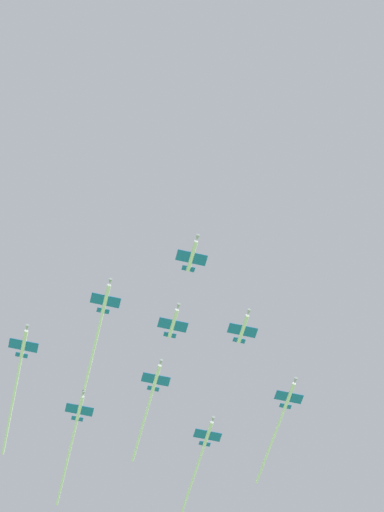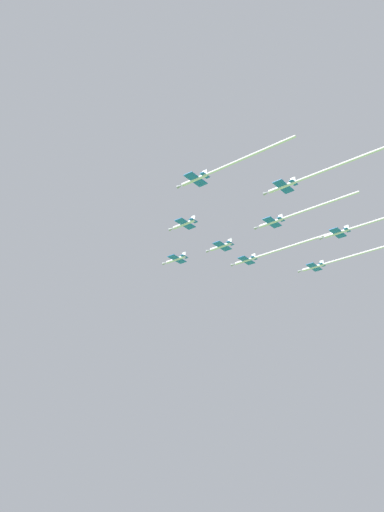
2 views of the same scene
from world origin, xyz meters
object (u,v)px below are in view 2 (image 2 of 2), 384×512
(jet_port_trail, at_px, (292,215))
(jet_starboard_trail, at_px, (311,176))
(jet_port_inner, at_px, (184,224))
(jet_port_outer, at_px, (220,247))
(jet_center_rear, at_px, (341,259))
(jet_starboard_inner, at_px, (268,253))
(jet_tail_end, at_px, (367,224))
(jet_starboard_outer, at_px, (219,169))
(jet_lead, at_px, (176,259))

(jet_port_trail, bearing_deg, jet_starboard_trail, -139.02)
(jet_port_inner, distance_m, jet_port_outer, 18.45)
(jet_center_rear, bearing_deg, jet_starboard_inner, 132.43)
(jet_tail_end, bearing_deg, jet_port_trail, 136.53)
(jet_port_trail, bearing_deg, jet_starboard_outer, 175.62)
(jet_lead, height_order, jet_tail_end, jet_tail_end)
(jet_port_outer, distance_m, jet_starboard_trail, 47.93)
(jet_starboard_outer, xyz_separation_m, jet_port_trail, (-35.87, -7.86, 1.01))
(jet_lead, relative_size, jet_starboard_outer, 0.29)
(jet_lead, xyz_separation_m, jet_port_inner, (12.26, 22.81, 0.29))
(jet_center_rear, bearing_deg, jet_tail_end, -136.30)
(jet_starboard_outer, relative_size, jet_port_trail, 1.06)
(jet_starboard_inner, distance_m, jet_starboard_outer, 57.61)
(jet_port_inner, bearing_deg, jet_starboard_trail, -90.00)
(jet_lead, bearing_deg, jet_starboard_outer, -128.70)
(jet_lead, relative_size, jet_port_outer, 1.00)
(jet_port_outer, distance_m, jet_port_trail, 28.48)
(jet_center_rear, bearing_deg, jet_starboard_outer, 177.91)
(jet_center_rear, relative_size, jet_port_trail, 1.23)
(jet_port_outer, bearing_deg, jet_starboard_inner, -24.16)
(jet_port_inner, distance_m, jet_tail_end, 60.03)
(jet_port_outer, height_order, jet_port_trail, jet_port_trail)
(jet_lead, height_order, jet_port_trail, jet_port_trail)
(jet_lead, height_order, jet_center_rear, jet_lead)
(jet_lead, distance_m, jet_starboard_inner, 33.76)
(jet_starboard_inner, bearing_deg, jet_port_trail, -132.24)
(jet_port_outer, height_order, jet_center_rear, jet_center_rear)
(jet_port_inner, height_order, jet_port_outer, jet_port_inner)
(jet_port_trail, bearing_deg, jet_port_inner, 121.22)
(jet_port_inner, bearing_deg, jet_port_trail, -58.78)
(jet_port_trail, xyz_separation_m, jet_tail_end, (-22.53, 11.35, -0.96))
(jet_port_trail, bearing_deg, jet_port_outer, 90.00)
(jet_port_inner, relative_size, jet_starboard_inner, 0.27)
(jet_starboard_outer, bearing_deg, jet_starboard_inner, 17.54)
(jet_starboard_trail, distance_m, jet_tail_end, 36.65)
(jet_port_inner, xyz_separation_m, jet_tail_end, (-48.76, 35.00, 0.13))
(jet_starboard_inner, bearing_deg, jet_tail_end, -90.00)
(jet_port_inner, height_order, jet_center_rear, jet_port_inner)
(jet_starboard_trail, bearing_deg, jet_port_outer, 67.54)
(jet_starboard_inner, bearing_deg, jet_starboard_outer, -162.46)
(jet_tail_end, bearing_deg, jet_port_inner, 127.59)
(jet_port_inner, distance_m, jet_center_rear, 62.62)
(jet_port_outer, xyz_separation_m, jet_tail_end, (-30.70, 38.52, 1.45))
(jet_port_outer, xyz_separation_m, jet_port_trail, (-8.17, 27.17, 2.41))
(jet_port_inner, height_order, jet_starboard_outer, jet_starboard_outer)
(jet_lead, bearing_deg, jet_starboard_trail, -105.87)
(jet_lead, distance_m, jet_center_rear, 60.67)
(jet_port_outer, bearing_deg, jet_starboard_trail, -112.46)
(jet_starboard_outer, bearing_deg, jet_port_inner, 56.25)
(jet_lead, xyz_separation_m, jet_starboard_trail, (-1.02, 66.96, 0.07))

